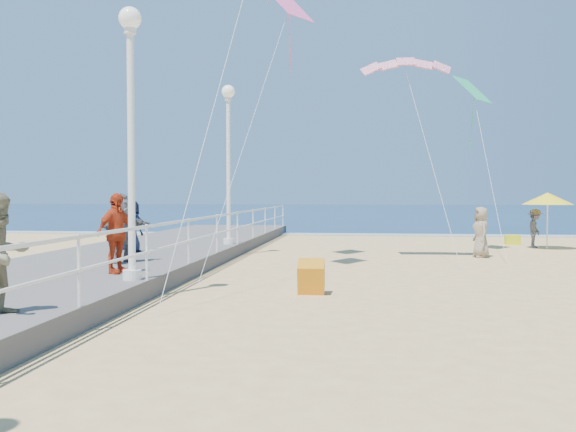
# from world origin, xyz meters

# --- Properties ---
(ground) EXTENTS (160.00, 160.00, 0.00)m
(ground) POSITION_xyz_m (0.00, 0.00, 0.00)
(ground) COLOR #DFB974
(ground) RESTS_ON ground
(ocean) EXTENTS (160.00, 90.00, 0.05)m
(ocean) POSITION_xyz_m (0.00, 65.00, 0.01)
(ocean) COLOR #0B2747
(ocean) RESTS_ON ground
(surf_line) EXTENTS (160.00, 1.20, 0.04)m
(surf_line) POSITION_xyz_m (0.00, 20.50, 0.03)
(surf_line) COLOR silver
(surf_line) RESTS_ON ground
(boardwalk) EXTENTS (5.00, 44.00, 0.40)m
(boardwalk) POSITION_xyz_m (-7.50, 0.00, 0.20)
(boardwalk) COLOR #67615D
(boardwalk) RESTS_ON ground
(railing) EXTENTS (0.05, 42.00, 0.55)m
(railing) POSITION_xyz_m (-5.05, 0.00, 1.25)
(railing) COLOR white
(railing) RESTS_ON boardwalk
(lamp_post_mid) EXTENTS (0.44, 0.44, 5.32)m
(lamp_post_mid) POSITION_xyz_m (-5.35, 0.00, 3.66)
(lamp_post_mid) COLOR white
(lamp_post_mid) RESTS_ON boardwalk
(lamp_post_far) EXTENTS (0.44, 0.44, 5.32)m
(lamp_post_far) POSITION_xyz_m (-5.35, 9.00, 3.66)
(lamp_post_far) COLOR white
(lamp_post_far) RESTS_ON boardwalk
(spectator_1) EXTENTS (0.93, 1.02, 1.71)m
(spectator_1) POSITION_xyz_m (-5.84, -3.72, 1.25)
(spectator_1) COLOR #837B5B
(spectator_1) RESTS_ON boardwalk
(spectator_3) EXTENTS (0.78, 1.09, 1.71)m
(spectator_3) POSITION_xyz_m (-6.06, 0.94, 1.26)
(spectator_3) COLOR #BA3617
(spectator_3) RESTS_ON boardwalk
(spectator_4) EXTENTS (0.69, 0.85, 1.50)m
(spectator_4) POSITION_xyz_m (-7.46, 5.65, 1.15)
(spectator_4) COLOR #171D34
(spectator_4) RESTS_ON boardwalk
(spectator_5) EXTENTS (1.06, 1.66, 1.71)m
(spectator_5) POSITION_xyz_m (-6.70, 2.99, 1.25)
(spectator_5) COLOR #57585C
(spectator_5) RESTS_ON boardwalk
(beach_walker_a) EXTENTS (0.94, 1.12, 1.51)m
(beach_walker_a) POSITION_xyz_m (5.70, 13.46, 0.76)
(beach_walker_a) COLOR #504F53
(beach_walker_a) RESTS_ON ground
(beach_walker_c) EXTENTS (0.67, 0.90, 1.66)m
(beach_walker_c) POSITION_xyz_m (2.99, 9.50, 0.83)
(beach_walker_c) COLOR gray
(beach_walker_c) RESTS_ON ground
(box_kite) EXTENTS (0.57, 0.73, 0.74)m
(box_kite) POSITION_xyz_m (-1.91, 1.17, 0.30)
(box_kite) COLOR #D04D0C
(box_kite) RESTS_ON ground
(beach_umbrella) EXTENTS (1.90, 1.90, 2.14)m
(beach_umbrella) POSITION_xyz_m (6.04, 13.07, 1.91)
(beach_umbrella) COLOR white
(beach_umbrella) RESTS_ON ground
(beach_chair_left) EXTENTS (0.55, 0.55, 0.40)m
(beach_chair_left) POSITION_xyz_m (5.22, 15.06, 0.20)
(beach_chair_left) COLOR #CCDD17
(beach_chair_left) RESTS_ON ground
(kite_parafoil) EXTENTS (2.82, 0.94, 0.65)m
(kite_parafoil) POSITION_xyz_m (0.44, 8.29, 6.21)
(kite_parafoil) COLOR #E11A4A
(kite_diamond_pink) EXTENTS (1.49, 1.61, 0.95)m
(kite_diamond_pink) POSITION_xyz_m (-3.14, 7.83, 7.92)
(kite_diamond_pink) COLOR #F65AA4
(kite_diamond_green) EXTENTS (1.52, 1.63, 0.95)m
(kite_diamond_green) POSITION_xyz_m (2.98, 11.44, 5.79)
(kite_diamond_green) COLOR #27B876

